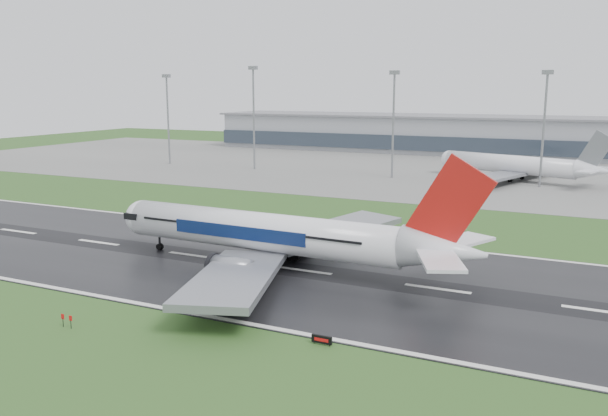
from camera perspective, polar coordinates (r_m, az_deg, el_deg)
The scene contains 11 objects.
ground at distance 91.69m, azimuth -0.02°, elevation -5.88°, with size 520.00×520.00×0.00m, color #254A1B.
runway at distance 91.67m, azimuth -0.02°, elevation -5.85°, with size 400.00×45.00×0.10m, color black.
apron at distance 209.45m, azimuth 14.77°, elevation 3.32°, with size 400.00×130.00×0.08m, color slate.
terminal at distance 267.68m, azimuth 17.25°, elevation 6.38°, with size 240.00×36.00×15.00m, color gray.
main_airliner at distance 90.90m, azimuth -1.96°, elevation -0.25°, with size 59.64×56.80×17.61m, color white, non-canonical shape.
parked_airliner at distance 190.72m, azimuth 19.12°, elevation 4.69°, with size 52.16×48.57×15.29m, color silver, non-canonical shape.
runway_sign at distance 66.28m, azimuth 1.66°, elevation -12.18°, with size 2.30×0.26×1.04m, color black, non-canonical shape.
floodmast_0 at distance 226.83m, azimuth -12.51°, elevation 7.86°, with size 0.64×0.64×30.68m, color gray.
floodmast_1 at distance 207.14m, azimuth -4.69°, elevation 8.13°, with size 0.64×0.64×32.95m, color gray.
floodmast_2 at distance 187.91m, azimuth 8.29°, elevation 7.46°, with size 0.64×0.64×30.91m, color gray.
floodmast_3 at distance 180.15m, azimuth 21.36°, elevation 6.61°, with size 0.64×0.64×30.51m, color gray.
Camera 1 is at (37.46, -79.36, 26.55)m, focal length 36.25 mm.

